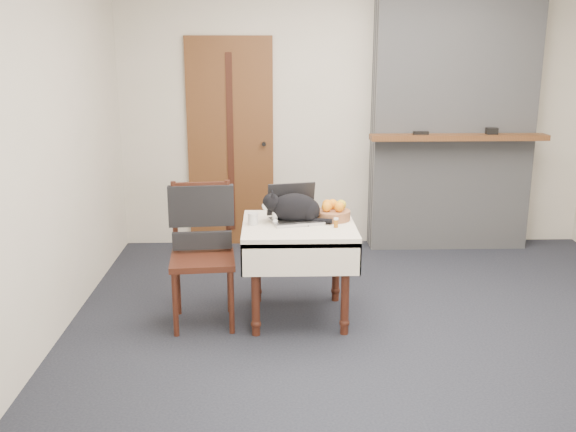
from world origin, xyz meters
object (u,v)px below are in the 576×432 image
at_px(laptop, 294,212).
at_px(chair, 202,233).
at_px(cat, 295,208).
at_px(door, 231,143).
at_px(cream_jar, 253,219).
at_px(side_table, 299,239).
at_px(pill_bottle, 336,223).
at_px(fruit_basket, 333,212).

bearing_deg(laptop, chair, 173.20).
xyz_separation_m(cat, chair, (-0.66, -0.03, -0.17)).
height_order(door, cream_jar, door).
relative_size(side_table, pill_bottle, 11.68).
bearing_deg(pill_bottle, door, 112.90).
xyz_separation_m(laptop, cream_jar, (-0.29, -0.10, -0.02)).
xyz_separation_m(pill_bottle, fruit_basket, (0.00, 0.21, 0.02)).
bearing_deg(laptop, pill_bottle, -48.32).
bearing_deg(door, chair, -93.25).
height_order(cream_jar, chair, chair).
relative_size(side_table, laptop, 1.92).
height_order(cream_jar, pill_bottle, cream_jar).
height_order(side_table, laptop, laptop).
bearing_deg(cat, cream_jar, -175.72).
height_order(side_table, chair, chair).
distance_m(cream_jar, chair, 0.38).
height_order(pill_bottle, chair, chair).
relative_size(pill_bottle, chair, 0.07).
height_order(door, pill_bottle, door).
bearing_deg(door, pill_bottle, -67.10).
distance_m(side_table, cream_jar, 0.35).
distance_m(fruit_basket, chair, 0.94).
xyz_separation_m(door, cat, (0.55, -1.80, -0.20)).
relative_size(door, side_table, 2.56).
bearing_deg(cream_jar, fruit_basket, 11.33).
height_order(door, side_table, door).
relative_size(side_table, fruit_basket, 3.19).
bearing_deg(pill_bottle, side_table, 156.31).
height_order(laptop, fruit_basket, laptop).
distance_m(cat, pill_bottle, 0.31).
relative_size(door, laptop, 4.92).
relative_size(cat, fruit_basket, 2.01).
bearing_deg(pill_bottle, cream_jar, 170.67).
relative_size(cream_jar, chair, 0.08).
xyz_separation_m(door, fruit_basket, (0.82, -1.74, -0.24)).
xyz_separation_m(side_table, laptop, (-0.03, 0.08, 0.18)).
bearing_deg(chair, fruit_basket, 0.50).
bearing_deg(cream_jar, chair, 176.45).
bearing_deg(laptop, door, 93.66).
relative_size(door, cream_jar, 24.70).
bearing_deg(chair, door, 81.62).
bearing_deg(fruit_basket, pill_bottle, -90.18).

